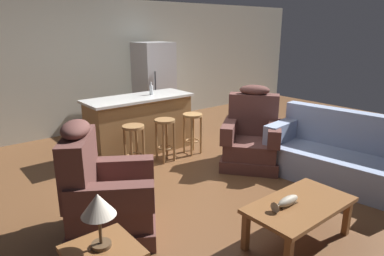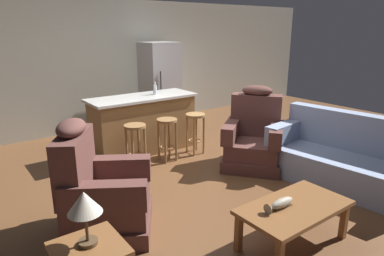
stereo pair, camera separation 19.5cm
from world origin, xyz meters
name	(u,v)px [view 2 (the right image)]	position (x,y,z in m)	size (l,w,h in m)	color
ground_plane	(190,176)	(0.00, 0.00, 0.00)	(12.00, 12.00, 0.00)	brown
back_wall	(99,66)	(0.00, 3.12, 1.30)	(12.00, 0.05, 2.60)	#B2B2A3
coffee_table	(294,211)	(-0.14, -1.87, 0.36)	(1.10, 0.60, 0.42)	brown
fish_figurine	(280,204)	(-0.30, -1.82, 0.46)	(0.34, 0.10, 0.10)	#4C3823
couch	(344,160)	(1.52, -1.40, 0.34)	(1.08, 1.99, 0.94)	#8493B2
recliner_near_lamp	(100,193)	(-1.53, -0.54, 0.42)	(1.16, 1.16, 1.20)	brown
recliner_near_island	(254,138)	(1.04, -0.21, 0.42)	(1.18, 1.18, 1.20)	brown
table_lamp	(84,205)	(-2.00, -1.50, 0.87)	(0.24, 0.24, 0.41)	#4C3823
kitchen_island	(143,124)	(0.00, 1.35, 0.48)	(1.80, 0.70, 0.95)	olive
bar_stool_left	(135,138)	(-0.47, 0.72, 0.47)	(0.32, 0.32, 0.68)	olive
bar_stool_middle	(167,132)	(0.08, 0.72, 0.47)	(0.32, 0.32, 0.68)	olive
bar_stool_right	(195,126)	(0.63, 0.72, 0.47)	(0.32, 0.32, 0.68)	#A87A47
refrigerator	(160,85)	(1.08, 2.55, 0.88)	(0.70, 0.69, 1.76)	#B7B7BC
bottle_tall_green	(155,89)	(0.26, 1.36, 1.03)	(0.06, 0.06, 0.22)	silver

